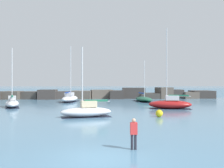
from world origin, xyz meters
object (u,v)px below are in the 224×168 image
Objects in this scene: sailboat_moored_1 at (12,103)px; sailboat_moored_4 at (144,99)px; sailboat_moored_3 at (70,98)px; mooring_buoy_orange_near at (159,113)px; person_on_rocks at (134,132)px; sailboat_moored_5 at (86,111)px; sailboat_moored_2 at (170,104)px.

sailboat_moored_1 is 1.12× the size of sailboat_moored_4.
sailboat_moored_1 is 12.32m from sailboat_moored_3.
sailboat_moored_4 is at bearing 82.68° from mooring_buoy_orange_near.
sailboat_moored_1 is 5.36× the size of person_on_rocks.
mooring_buoy_orange_near is at bearing -4.42° from sailboat_moored_5.
sailboat_moored_1 reaches higher than mooring_buoy_orange_near.
sailboat_moored_2 is at bearing 34.12° from sailboat_moored_5.
sailboat_moored_1 is 23.48m from sailboat_moored_4.
sailboat_moored_1 is at bearing -127.46° from sailboat_moored_3.
sailboat_moored_2 is 13.71m from sailboat_moored_4.
sailboat_moored_2 is at bearing -43.17° from sailboat_moored_3.
sailboat_moored_3 is 11.14× the size of mooring_buoy_orange_near.
sailboat_moored_1 is at bearing 119.57° from person_on_rocks.
sailboat_moored_5 is (-11.19, -7.58, -0.08)m from sailboat_moored_2.
person_on_rocks is (-8.37, -20.52, 0.21)m from sailboat_moored_2.
mooring_buoy_orange_near is (-2.80, -21.83, -0.10)m from sailboat_moored_4.
sailboat_moored_4 is at bearing 64.18° from sailboat_moored_5.
sailboat_moored_5 is at bearing -46.42° from sailboat_moored_1.
sailboat_moored_4 is at bearing 93.77° from sailboat_moored_2.
sailboat_moored_4 is 22.01m from mooring_buoy_orange_near.
sailboat_moored_2 is 1.41× the size of sailboat_moored_4.
sailboat_moored_5 is 13.25m from person_on_rocks.
sailboat_moored_5 is 7.57× the size of mooring_buoy_orange_near.
sailboat_moored_3 is 1.47× the size of sailboat_moored_5.
sailboat_moored_4 is at bearing -1.21° from sailboat_moored_3.
person_on_rocks reaches higher than mooring_buoy_orange_near.
sailboat_moored_2 is 11.63× the size of mooring_buoy_orange_near.
sailboat_moored_1 is 1.21× the size of sailboat_moored_5.
mooring_buoy_orange_near is at bearing -114.44° from sailboat_moored_2.
sailboat_moored_3 reaches higher than person_on_rocks.
mooring_buoy_orange_near is (-3.71, -8.16, -0.32)m from sailboat_moored_2.
sailboat_moored_2 is at bearing 67.81° from person_on_rocks.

